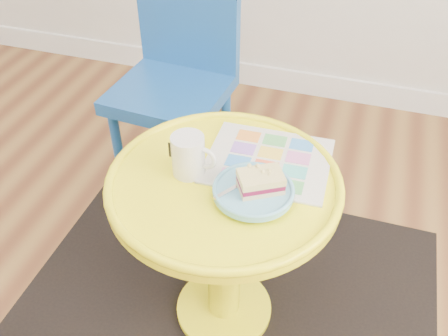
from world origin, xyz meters
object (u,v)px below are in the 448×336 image
(chair, at_px, (178,70))
(mug, at_px, (189,154))
(plate, at_px, (253,191))
(newspaper, at_px, (268,161))
(side_table, at_px, (224,224))

(chair, distance_m, mug, 0.65)
(mug, distance_m, plate, 0.18)
(chair, xyz_separation_m, plate, (0.44, -0.62, 0.08))
(plate, bearing_deg, newspaper, 89.19)
(chair, height_order, newspaper, chair)
(chair, relative_size, mug, 7.26)
(side_table, relative_size, plate, 3.04)
(newspaper, height_order, plate, plate)
(newspaper, bearing_deg, plate, -92.53)
(chair, bearing_deg, newspaper, -42.60)
(newspaper, bearing_deg, chair, 131.44)
(newspaper, bearing_deg, mug, -151.98)
(side_table, height_order, chair, chair)
(mug, bearing_deg, plate, -6.23)
(chair, xyz_separation_m, newspaper, (0.45, -0.48, 0.06))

